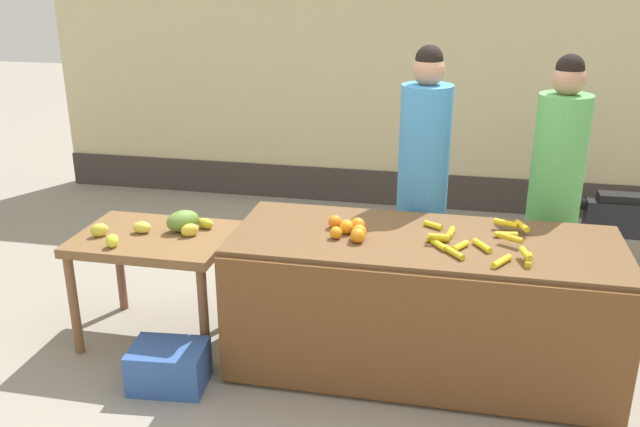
{
  "coord_description": "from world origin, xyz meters",
  "views": [
    {
      "loc": [
        0.49,
        -3.74,
        2.38
      ],
      "look_at": [
        -0.33,
        0.15,
        0.91
      ],
      "focal_mm": 38.11,
      "sensor_mm": 36.0,
      "label": 1
    }
  ],
  "objects": [
    {
      "name": "ground_plane",
      "position": [
        0.0,
        0.0,
        0.0
      ],
      "size": [
        24.0,
        24.0,
        0.0
      ],
      "primitive_type": "plane",
      "color": "gray"
    },
    {
      "name": "market_wall_back",
      "position": [
        0.0,
        3.1,
        1.43
      ],
      "size": [
        7.59,
        0.23,
        2.92
      ],
      "color": "beige",
      "rests_on": "ground"
    },
    {
      "name": "fruit_stall_counter",
      "position": [
        0.34,
        -0.01,
        0.43
      ],
      "size": [
        2.29,
        0.9,
        0.86
      ],
      "color": "brown",
      "rests_on": "ground"
    },
    {
      "name": "side_table_wooden",
      "position": [
        -1.39,
        0.0,
        0.64
      ],
      "size": [
        0.97,
        0.71,
        0.74
      ],
      "color": "brown",
      "rests_on": "ground"
    },
    {
      "name": "banana_bunch_pile",
      "position": [
        0.65,
        -0.06,
        0.89
      ],
      "size": [
        0.62,
        0.63,
        0.07
      ],
      "color": "gold",
      "rests_on": "fruit_stall_counter"
    },
    {
      "name": "orange_pile",
      "position": [
        -0.1,
        -0.05,
        0.91
      ],
      "size": [
        0.25,
        0.28,
        0.09
      ],
      "color": "orange",
      "rests_on": "fruit_stall_counter"
    },
    {
      "name": "mango_papaya_pile",
      "position": [
        -1.3,
        0.04,
        0.8
      ],
      "size": [
        0.74,
        0.52,
        0.14
      ],
      "color": "yellow",
      "rests_on": "side_table_wooden"
    },
    {
      "name": "vendor_woman_blue_shirt",
      "position": [
        0.27,
        0.69,
        0.96
      ],
      "size": [
        0.34,
        0.34,
        1.9
      ],
      "color": "#33333D",
      "rests_on": "ground"
    },
    {
      "name": "vendor_woman_green_shirt",
      "position": [
        1.14,
        0.76,
        0.94
      ],
      "size": [
        0.34,
        0.34,
        1.86
      ],
      "color": "#33333D",
      "rests_on": "ground"
    },
    {
      "name": "parked_motorcycle",
      "position": [
        1.91,
        1.61,
        0.4
      ],
      "size": [
        1.6,
        0.18,
        0.88
      ],
      "color": "black",
      "rests_on": "ground"
    },
    {
      "name": "produce_crate",
      "position": [
        -1.1,
        -0.53,
        0.13
      ],
      "size": [
        0.47,
        0.36,
        0.26
      ],
      "primitive_type": "cube",
      "rotation": [
        0.0,
        0.0,
        0.1
      ],
      "color": "#3359A5",
      "rests_on": "ground"
    },
    {
      "name": "produce_sack",
      "position": [
        -0.66,
        0.76,
        0.29
      ],
      "size": [
        0.42,
        0.45,
        0.58
      ],
      "primitive_type": "ellipsoid",
      "rotation": [
        0.0,
        0.0,
        1.98
      ],
      "color": "tan",
      "rests_on": "ground"
    }
  ]
}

